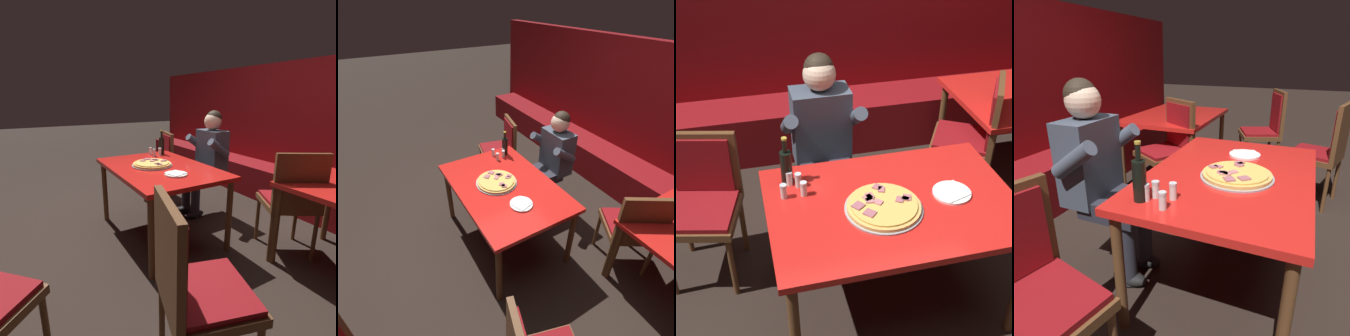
# 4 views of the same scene
# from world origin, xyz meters

# --- Properties ---
(ground_plane) EXTENTS (24.00, 24.00, 0.00)m
(ground_plane) POSITION_xyz_m (0.00, 0.00, 0.00)
(ground_plane) COLOR black
(booth_wall_panel) EXTENTS (6.80, 0.16, 1.90)m
(booth_wall_panel) POSITION_xyz_m (0.00, 2.18, 0.95)
(booth_wall_panel) COLOR maroon
(booth_wall_panel) RESTS_ON ground_plane
(booth_bench) EXTENTS (6.46, 0.48, 0.46)m
(booth_bench) POSITION_xyz_m (0.00, 1.86, 0.23)
(booth_bench) COLOR maroon
(booth_bench) RESTS_ON ground_plane
(main_dining_table) EXTENTS (1.34, 0.92, 0.75)m
(main_dining_table) POSITION_xyz_m (0.00, 0.00, 0.67)
(main_dining_table) COLOR brown
(main_dining_table) RESTS_ON ground_plane
(pizza) EXTENTS (0.41, 0.41, 0.05)m
(pizza) POSITION_xyz_m (-0.07, -0.05, 0.77)
(pizza) COLOR #9E9EA3
(pizza) RESTS_ON main_dining_table
(plate_white_paper) EXTENTS (0.21, 0.21, 0.02)m
(plate_white_paper) POSITION_xyz_m (0.34, -0.01, 0.76)
(plate_white_paper) COLOR white
(plate_white_paper) RESTS_ON main_dining_table
(beer_bottle) EXTENTS (0.07, 0.07, 0.29)m
(beer_bottle) POSITION_xyz_m (-0.52, 0.31, 0.86)
(beer_bottle) COLOR black
(beer_bottle) RESTS_ON main_dining_table
(shaker_black_pepper) EXTENTS (0.04, 0.04, 0.09)m
(shaker_black_pepper) POSITION_xyz_m (-0.51, 0.28, 0.79)
(shaker_black_pepper) COLOR silver
(shaker_black_pepper) RESTS_ON main_dining_table
(shaker_parmesan) EXTENTS (0.04, 0.04, 0.09)m
(shaker_parmesan) POSITION_xyz_m (-0.47, 0.26, 0.79)
(shaker_parmesan) COLOR silver
(shaker_parmesan) RESTS_ON main_dining_table
(shaker_oregano) EXTENTS (0.04, 0.04, 0.09)m
(shaker_oregano) POSITION_xyz_m (-0.56, 0.17, 0.79)
(shaker_oregano) COLOR silver
(shaker_oregano) RESTS_ON main_dining_table
(shaker_red_pepper_flakes) EXTENTS (0.04, 0.04, 0.09)m
(shaker_red_pepper_flakes) POSITION_xyz_m (-0.45, 0.17, 0.79)
(shaker_red_pepper_flakes) COLOR silver
(shaker_red_pepper_flakes) RESTS_ON main_dining_table
(diner_seated_blue_shirt) EXTENTS (0.53, 0.53, 1.27)m
(diner_seated_blue_shirt) POSITION_xyz_m (-0.22, 0.76, 0.71)
(diner_seated_blue_shirt) COLOR black
(diner_seated_blue_shirt) RESTS_ON ground_plane
(dining_chair_near_left) EXTENTS (0.53, 0.53, 0.93)m
(dining_chair_near_left) POSITION_xyz_m (-1.02, 0.55, 0.56)
(dining_chair_near_left) COLOR brown
(dining_chair_near_left) RESTS_ON ground_plane
(dining_chair_near_right) EXTENTS (0.60, 0.60, 0.99)m
(dining_chair_near_right) POSITION_xyz_m (0.93, 0.83, 0.58)
(dining_chair_near_right) COLOR brown
(dining_chair_near_right) RESTS_ON ground_plane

